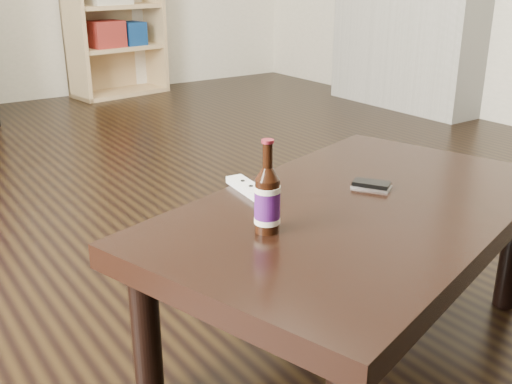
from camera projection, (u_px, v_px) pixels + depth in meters
floor at (214, 236)px, 2.34m from camera, size 5.00×6.00×0.01m
bookshelf at (111, 3)px, 4.70m from camera, size 0.79×0.45×1.39m
coffee_table at (358, 223)px, 1.51m from camera, size 1.28×0.97×0.43m
beer_bottle at (267, 200)px, 1.30m from camera, size 0.06×0.06×0.21m
phone at (372, 185)px, 1.59m from camera, size 0.10×0.11×0.02m
remote at (248, 187)px, 1.57m from camera, size 0.06×0.17×0.02m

